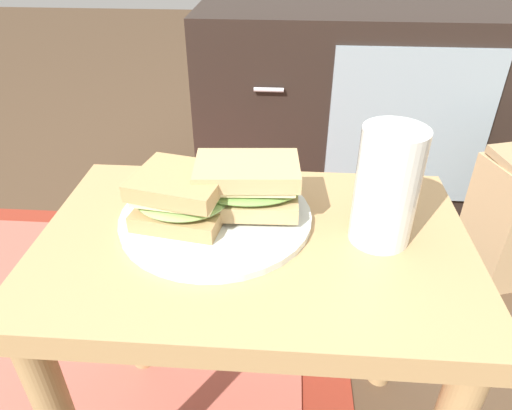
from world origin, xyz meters
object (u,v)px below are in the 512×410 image
tv_cabinet (355,103)px  sandwich_back (247,185)px  plate (216,217)px  sandwich_front (181,197)px  beer_glass (386,190)px

tv_cabinet → sandwich_back: bearing=-106.2°
plate → sandwich_front: size_ratio=1.89×
tv_cabinet → plate: size_ratio=3.70×
plate → sandwich_back: 0.06m
plate → beer_glass: (0.21, -0.02, 0.07)m
beer_glass → sandwich_front: bearing=177.2°
tv_cabinet → plate: 0.98m
beer_glass → plate: bearing=173.5°
plate → sandwich_front: bearing=-164.0°
tv_cabinet → plate: (-0.30, -0.91, 0.17)m
sandwich_front → beer_glass: size_ratio=0.91×
plate → sandwich_back: (0.04, 0.01, 0.04)m
sandwich_front → sandwich_back: sandwich_back is taller
plate → beer_glass: bearing=-6.5°
beer_glass → tv_cabinet: bearing=84.5°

